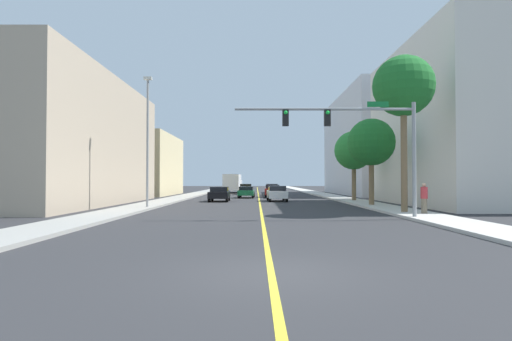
{
  "coord_description": "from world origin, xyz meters",
  "views": [
    {
      "loc": [
        -0.32,
        -9.2,
        1.99
      ],
      "look_at": [
        -0.41,
        23.74,
        2.75
      ],
      "focal_mm": 29.77,
      "sensor_mm": 36.0,
      "label": 1
    }
  ],
  "objects": [
    {
      "name": "ground",
      "position": [
        0.0,
        42.0,
        0.0
      ],
      "size": [
        192.0,
        192.0,
        0.0
      ],
      "primitive_type": "plane",
      "color": "#2D2D30"
    },
    {
      "name": "sidewalk_left",
      "position": [
        -8.68,
        42.0,
        0.07
      ],
      "size": [
        2.65,
        168.0,
        0.15
      ],
      "primitive_type": "cube",
      "color": "#9E9B93",
      "rests_on": "ground"
    },
    {
      "name": "sidewalk_right",
      "position": [
        8.68,
        42.0,
        0.07
      ],
      "size": [
        2.65,
        168.0,
        0.15
      ],
      "primitive_type": "cube",
      "color": "beige",
      "rests_on": "ground"
    },
    {
      "name": "lane_marking_center",
      "position": [
        0.0,
        42.0,
        0.0
      ],
      "size": [
        0.16,
        144.0,
        0.01
      ],
      "primitive_type": "cube",
      "color": "yellow",
      "rests_on": "ground"
    },
    {
      "name": "building_left_near",
      "position": [
        -18.41,
        25.59,
        5.2
      ],
      "size": [
        13.66,
        24.23,
        10.4
      ],
      "primitive_type": "cube",
      "color": "tan",
      "rests_on": "ground"
    },
    {
      "name": "building_left_far",
      "position": [
        -19.56,
        48.23,
        4.04
      ],
      "size": [
        15.96,
        15.88,
        8.08
      ],
      "primitive_type": "cube",
      "color": "beige",
      "rests_on": "ground"
    },
    {
      "name": "building_right_near",
      "position": [
        18.43,
        25.27,
        6.51
      ],
      "size": [
        13.7,
        18.64,
        13.03
      ],
      "primitive_type": "cube",
      "color": "silver",
      "rests_on": "ground"
    },
    {
      "name": "building_right_far",
      "position": [
        20.37,
        51.38,
        7.02
      ],
      "size": [
        17.58,
        26.05,
        14.03
      ],
      "primitive_type": "cube",
      "color": "silver",
      "rests_on": "ground"
    },
    {
      "name": "traffic_signal_mast",
      "position": [
        4.88,
        12.42,
        4.49
      ],
      "size": [
        9.27,
        0.36,
        5.88
      ],
      "color": "gray",
      "rests_on": "sidewalk_right"
    },
    {
      "name": "street_lamp",
      "position": [
        -7.86,
        20.15,
        5.11
      ],
      "size": [
        0.56,
        0.28,
        9.05
      ],
      "color": "gray",
      "rests_on": "sidewalk_left"
    },
    {
      "name": "palm_near",
      "position": [
        8.38,
        15.67,
        7.48
      ],
      "size": [
        3.59,
        3.59,
        9.21
      ],
      "color": "brown",
      "rests_on": "sidewalk_right"
    },
    {
      "name": "palm_mid",
      "position": [
        8.43,
        22.92,
        4.85
      ],
      "size": [
        3.59,
        3.59,
        6.53
      ],
      "color": "brown",
      "rests_on": "sidewalk_right"
    },
    {
      "name": "palm_far",
      "position": [
        8.77,
        30.18,
        4.73
      ],
      "size": [
        3.58,
        3.58,
        6.42
      ],
      "color": "brown",
      "rests_on": "sidewalk_right"
    },
    {
      "name": "car_yellow",
      "position": [
        -1.73,
        50.18,
        0.76
      ],
      "size": [
        1.9,
        3.92,
        1.49
      ],
      "rotation": [
        0.0,
        0.0,
        -0.04
      ],
      "color": "gold",
      "rests_on": "ground"
    },
    {
      "name": "car_silver",
      "position": [
        1.82,
        47.91,
        0.77
      ],
      "size": [
        1.86,
        3.98,
        1.51
      ],
      "rotation": [
        0.0,
        0.0,
        -0.04
      ],
      "color": "#BCBCC1",
      "rests_on": "ground"
    },
    {
      "name": "car_black",
      "position": [
        -3.78,
        30.72,
        0.72
      ],
      "size": [
        1.84,
        3.88,
        1.38
      ],
      "rotation": [
        0.0,
        0.0,
        0.0
      ],
      "color": "black",
      "rests_on": "ground"
    },
    {
      "name": "car_white",
      "position": [
        1.67,
        31.21,
        0.76
      ],
      "size": [
        1.89,
        4.14,
        1.46
      ],
      "rotation": [
        0.0,
        0.0,
        0.03
      ],
      "color": "white",
      "rests_on": "ground"
    },
    {
      "name": "car_green",
      "position": [
        -1.41,
        38.77,
        0.68
      ],
      "size": [
        1.89,
        4.01,
        1.28
      ],
      "rotation": [
        0.0,
        0.0,
        -0.04
      ],
      "color": "#196638",
      "rests_on": "ground"
    },
    {
      "name": "car_red",
      "position": [
        1.63,
        41.2,
        0.77
      ],
      "size": [
        1.92,
        4.31,
        1.46
      ],
      "rotation": [
        0.0,
        0.0,
        -0.03
      ],
      "color": "red",
      "rests_on": "ground"
    },
    {
      "name": "delivery_truck",
      "position": [
        -4.0,
        57.86,
        1.57
      ],
      "size": [
        2.66,
        9.03,
        2.92
      ],
      "rotation": [
        0.0,
        0.0,
        -0.03
      ],
      "color": "silver",
      "rests_on": "ground"
    },
    {
      "name": "pedestrian",
      "position": [
        9.05,
        14.43,
        1.0
      ],
      "size": [
        0.38,
        0.38,
        1.7
      ],
      "rotation": [
        0.0,
        0.0,
        5.15
      ],
      "color": "#726651",
      "rests_on": "sidewalk_right"
    }
  ]
}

